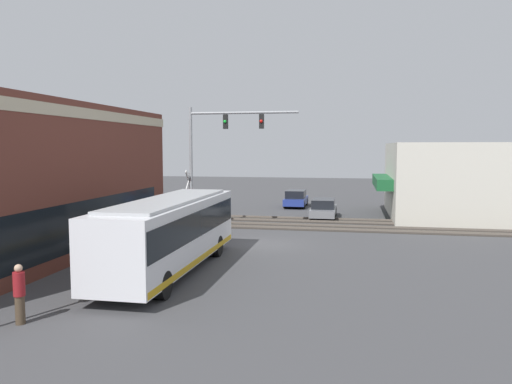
{
  "coord_description": "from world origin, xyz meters",
  "views": [
    {
      "loc": [
        -26.37,
        -4.69,
        5.24
      ],
      "look_at": [
        2.65,
        0.95,
        2.59
      ],
      "focal_mm": 35.0,
      "sensor_mm": 36.0,
      "label": 1
    }
  ],
  "objects_px": {
    "city_bus": "(170,232)",
    "parked_car_blue": "(296,199)",
    "pedestrian_by_lamp": "(19,294)",
    "parked_car_grey": "(324,209)",
    "crossing_signal": "(189,193)"
  },
  "relations": [
    {
      "from": "crossing_signal",
      "to": "parked_car_grey",
      "type": "height_order",
      "value": "crossing_signal"
    },
    {
      "from": "city_bus",
      "to": "parked_car_blue",
      "type": "relative_size",
      "value": 2.55
    },
    {
      "from": "crossing_signal",
      "to": "city_bus",
      "type": "bearing_deg",
      "value": -165.35
    },
    {
      "from": "parked_car_grey",
      "to": "pedestrian_by_lamp",
      "type": "relative_size",
      "value": 2.58
    },
    {
      "from": "city_bus",
      "to": "crossing_signal",
      "type": "distance_m",
      "value": 11.62
    },
    {
      "from": "parked_car_grey",
      "to": "pedestrian_by_lamp",
      "type": "bearing_deg",
      "value": 162.73
    },
    {
      "from": "parked_car_grey",
      "to": "parked_car_blue",
      "type": "xyz_separation_m",
      "value": [
        6.53,
        2.8,
        0.02
      ]
    },
    {
      "from": "pedestrian_by_lamp",
      "to": "parked_car_grey",
      "type": "bearing_deg",
      "value": -17.27
    },
    {
      "from": "city_bus",
      "to": "parked_car_blue",
      "type": "height_order",
      "value": "city_bus"
    },
    {
      "from": "city_bus",
      "to": "parked_car_grey",
      "type": "relative_size",
      "value": 2.35
    },
    {
      "from": "city_bus",
      "to": "pedestrian_by_lamp",
      "type": "xyz_separation_m",
      "value": [
        -6.81,
        2.15,
        -0.79
      ]
    },
    {
      "from": "pedestrian_by_lamp",
      "to": "city_bus",
      "type": "bearing_deg",
      "value": -17.51
    },
    {
      "from": "parked_car_grey",
      "to": "parked_car_blue",
      "type": "height_order",
      "value": "parked_car_blue"
    },
    {
      "from": "city_bus",
      "to": "parked_car_blue",
      "type": "bearing_deg",
      "value": -6.18
    },
    {
      "from": "crossing_signal",
      "to": "parked_car_grey",
      "type": "distance_m",
      "value": 10.54
    }
  ]
}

